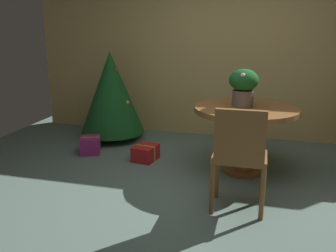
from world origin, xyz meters
TOP-DOWN VIEW (x-y plane):
  - ground_plane at (0.00, 0.00)m, footprint 6.60×6.60m
  - back_wall_panel at (0.00, 2.20)m, footprint 6.00×0.10m
  - round_dining_table at (0.36, 0.77)m, footprint 1.16×1.16m
  - flower_vase at (0.31, 0.77)m, footprint 0.32×0.32m
  - wooden_chair_near at (0.36, -0.20)m, footprint 0.48×0.38m
  - holiday_tree at (-1.61, 1.59)m, footprint 0.94×0.94m
  - gift_box_purple at (-1.65, 0.91)m, footprint 0.33×0.34m
  - gift_box_red at (-0.86, 0.85)m, footprint 0.31×0.35m

SIDE VIEW (x-z plane):
  - ground_plane at x=0.00m, z-range 0.00..0.00m
  - gift_box_red at x=-0.86m, z-range 0.00..0.19m
  - gift_box_purple at x=-1.65m, z-range 0.00..0.22m
  - wooden_chair_near at x=0.36m, z-range 0.08..1.06m
  - round_dining_table at x=0.36m, z-range 0.20..0.97m
  - holiday_tree at x=-1.61m, z-range 0.05..1.35m
  - flower_vase at x=0.31m, z-range 0.81..1.22m
  - back_wall_panel at x=0.00m, z-range 0.00..2.60m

